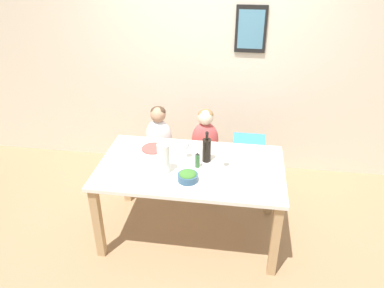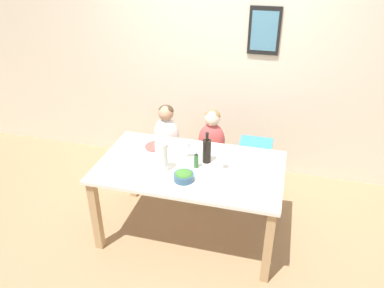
% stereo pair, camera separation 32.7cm
% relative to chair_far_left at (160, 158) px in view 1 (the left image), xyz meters
% --- Properties ---
extents(ground_plane, '(14.00, 14.00, 0.00)m').
position_rel_chair_far_left_xyz_m(ground_plane, '(0.45, -0.69, -0.39)').
color(ground_plane, '#9E7A56').
extents(wall_back, '(10.00, 0.09, 2.70)m').
position_rel_chair_far_left_xyz_m(wall_back, '(0.45, 0.66, 0.96)').
color(wall_back, beige).
rests_on(wall_back, ground_plane).
extents(dining_table, '(1.63, 0.94, 0.76)m').
position_rel_chair_far_left_xyz_m(dining_table, '(0.45, -0.69, 0.27)').
color(dining_table, white).
rests_on(dining_table, ground_plane).
extents(chair_far_left, '(0.39, 0.36, 0.47)m').
position_rel_chair_far_left_xyz_m(chair_far_left, '(0.00, 0.00, 0.00)').
color(chair_far_left, silver).
rests_on(chair_far_left, ground_plane).
extents(chair_far_center, '(0.39, 0.36, 0.47)m').
position_rel_chair_far_left_xyz_m(chair_far_center, '(0.50, 0.00, 0.00)').
color(chair_far_center, silver).
rests_on(chair_far_center, ground_plane).
extents(chair_right_highchair, '(0.33, 0.31, 0.69)m').
position_rel_chair_far_left_xyz_m(chair_right_highchair, '(0.96, -0.00, 0.14)').
color(chair_right_highchair, silver).
rests_on(chair_right_highchair, ground_plane).
extents(person_child_left, '(0.28, 0.19, 0.53)m').
position_rel_chair_far_left_xyz_m(person_child_left, '(0.00, 0.00, 0.34)').
color(person_child_left, silver).
rests_on(person_child_left, chair_far_left).
extents(person_child_center, '(0.28, 0.19, 0.53)m').
position_rel_chair_far_left_xyz_m(person_child_center, '(0.50, 0.00, 0.34)').
color(person_child_center, '#C64C4C').
rests_on(person_child_center, chair_far_center).
extents(wine_bottle, '(0.08, 0.08, 0.29)m').
position_rel_chair_far_left_xyz_m(wine_bottle, '(0.57, -0.58, 0.48)').
color(wine_bottle, black).
rests_on(wine_bottle, dining_table).
extents(paper_towel_roll, '(0.11, 0.11, 0.27)m').
position_rel_chair_far_left_xyz_m(paper_towel_roll, '(0.23, -0.82, 0.50)').
color(paper_towel_roll, white).
rests_on(paper_towel_roll, dining_table).
extents(wine_glass_near, '(0.07, 0.07, 0.18)m').
position_rel_chair_far_left_xyz_m(wine_glass_near, '(0.73, -0.66, 0.49)').
color(wine_glass_near, white).
rests_on(wine_glass_near, dining_table).
extents(wine_glass_far, '(0.07, 0.07, 0.18)m').
position_rel_chair_far_left_xyz_m(wine_glass_far, '(0.38, -0.56, 0.49)').
color(wine_glass_far, white).
rests_on(wine_glass_far, dining_table).
extents(salad_bowl_large, '(0.17, 0.17, 0.08)m').
position_rel_chair_far_left_xyz_m(salad_bowl_large, '(0.46, -0.92, 0.41)').
color(salad_bowl_large, '#335675').
rests_on(salad_bowl_large, dining_table).
extents(dinner_plate_front_left, '(0.22, 0.22, 0.01)m').
position_rel_chair_far_left_xyz_m(dinner_plate_front_left, '(-0.06, -0.92, 0.38)').
color(dinner_plate_front_left, silver).
rests_on(dinner_plate_front_left, dining_table).
extents(dinner_plate_back_left, '(0.22, 0.22, 0.01)m').
position_rel_chair_far_left_xyz_m(dinner_plate_back_left, '(0.05, -0.44, 0.38)').
color(dinner_plate_back_left, '#D14C47').
rests_on(dinner_plate_back_left, dining_table).
extents(dinner_plate_back_right, '(0.22, 0.22, 0.01)m').
position_rel_chair_far_left_xyz_m(dinner_plate_back_right, '(0.96, -0.46, 0.38)').
color(dinner_plate_back_right, silver).
rests_on(dinner_plate_back_right, dining_table).
extents(condiment_bottle_hot_sauce, '(0.04, 0.04, 0.15)m').
position_rel_chair_far_left_xyz_m(condiment_bottle_hot_sauce, '(0.51, -0.70, 0.44)').
color(condiment_bottle_hot_sauce, '#336633').
rests_on(condiment_bottle_hot_sauce, dining_table).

